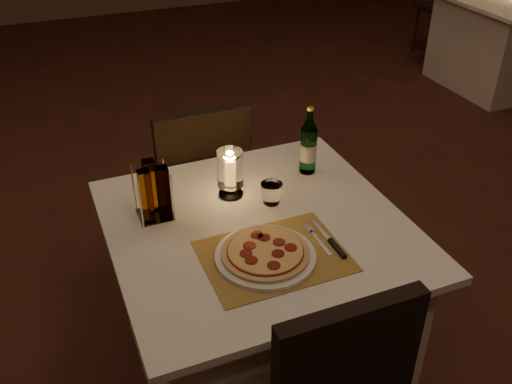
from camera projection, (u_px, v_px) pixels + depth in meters
name	position (u px, v px, depth m)	size (l,w,h in m)	color
floor	(265.00, 271.00, 2.89)	(8.00, 10.00, 0.02)	#431E15
main_table	(258.00, 303.00, 2.15)	(1.00, 1.00, 0.74)	white
chair_far	(199.00, 173.00, 2.62)	(0.42, 0.42, 0.90)	black
placemat	(274.00, 256.00, 1.81)	(0.45, 0.34, 0.00)	#A58039
plate	(265.00, 256.00, 1.79)	(0.32, 0.32, 0.01)	white
pizza	(265.00, 252.00, 1.79)	(0.28, 0.28, 0.02)	#D8B77F
fork	(315.00, 237.00, 1.89)	(0.02, 0.18, 0.00)	silver
knife	(334.00, 244.00, 1.85)	(0.02, 0.22, 0.01)	black
tumbler	(272.00, 193.00, 2.05)	(0.08, 0.08, 0.08)	white
water_bottle	(308.00, 146.00, 2.20)	(0.07, 0.07, 0.27)	#5CAC72
hurricane_candle	(230.00, 170.00, 2.05)	(0.10, 0.10, 0.18)	white
cruet_caddy	(154.00, 194.00, 1.94)	(0.12, 0.12, 0.21)	white
neighbor_table_right	(505.00, 42.00, 4.76)	(1.00, 1.00, 0.74)	white
neighbor_chair_rb	(453.00, 0.00, 5.22)	(0.42, 0.42, 0.90)	black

